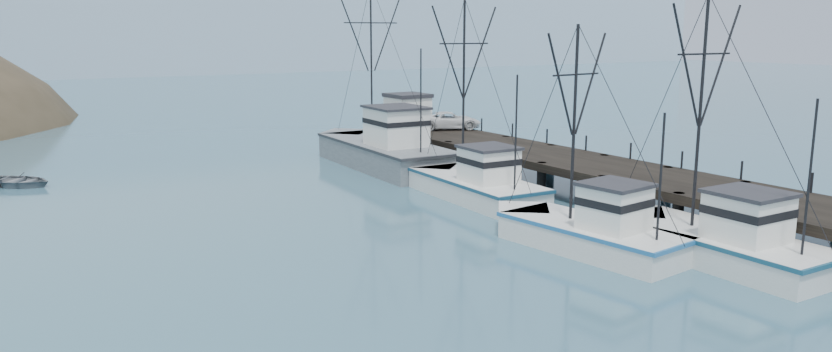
% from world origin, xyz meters
% --- Properties ---
extents(ground, '(400.00, 400.00, 0.00)m').
position_xyz_m(ground, '(0.00, 0.00, 0.00)').
color(ground, '#31596E').
rests_on(ground, ground).
extents(pier, '(6.00, 44.00, 2.00)m').
position_xyz_m(pier, '(14.00, 16.00, 1.69)').
color(pier, black).
rests_on(pier, ground).
extents(distant_ridge, '(360.00, 40.00, 26.00)m').
position_xyz_m(distant_ridge, '(10.00, 170.00, 0.00)').
color(distant_ridge, '#9EB2C6').
rests_on(distant_ridge, ground).
extents(trawler_near, '(3.83, 11.45, 11.63)m').
position_xyz_m(trawler_near, '(9.16, 2.38, 0.82)').
color(trawler_near, silver).
rests_on(trawler_near, ground).
extents(trawler_mid, '(4.51, 10.41, 10.38)m').
position_xyz_m(trawler_mid, '(5.57, 6.29, 0.82)').
color(trawler_mid, silver).
rests_on(trawler_mid, ground).
extents(trawler_far, '(4.22, 11.75, 11.95)m').
position_xyz_m(trawler_far, '(7.51, 17.67, 0.82)').
color(trawler_far, silver).
rests_on(trawler_far, ground).
extents(work_vessel, '(5.39, 16.24, 13.49)m').
position_xyz_m(work_vessel, '(7.95, 29.53, 1.23)').
color(work_vessel, slate).
rests_on(work_vessel, ground).
extents(pier_shed, '(3.00, 3.20, 2.80)m').
position_xyz_m(pier_shed, '(12.84, 34.00, 3.42)').
color(pier_shed, silver).
rests_on(pier_shed, pier).
extents(pickup_truck, '(5.55, 4.13, 1.40)m').
position_xyz_m(pickup_truck, '(15.31, 31.62, 2.70)').
color(pickup_truck, silver).
rests_on(pickup_truck, pier).
extents(motorboat, '(5.75, 5.81, 0.99)m').
position_xyz_m(motorboat, '(-15.33, 35.64, 0.00)').
color(motorboat, slate).
rests_on(motorboat, ground).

